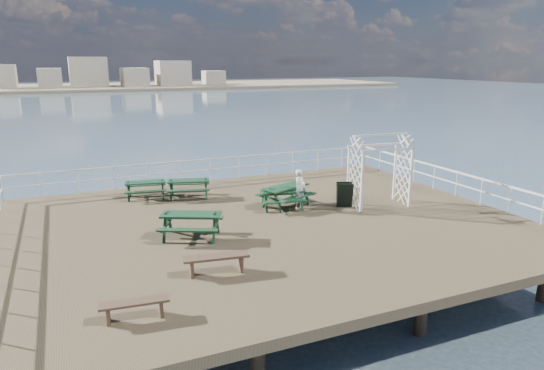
{
  "coord_description": "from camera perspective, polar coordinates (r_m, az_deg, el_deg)",
  "views": [
    {
      "loc": [
        -6.34,
        -15.19,
        5.61
      ],
      "look_at": [
        0.69,
        0.95,
        1.1
      ],
      "focal_mm": 32.0,
      "sensor_mm": 36.0,
      "label": 1
    }
  ],
  "objects": [
    {
      "name": "picnic_table_b",
      "position": [
        20.78,
        -9.78,
        0.04
      ],
      "size": [
        2.06,
        1.82,
        0.85
      ],
      "rotation": [
        0.0,
        0.0,
        -0.27
      ],
      "color": "#13351C",
      "rests_on": "ground"
    },
    {
      "name": "flat_bench_near",
      "position": [
        11.53,
        -15.85,
        -13.49
      ],
      "size": [
        1.55,
        0.51,
        0.44
      ],
      "rotation": [
        0.0,
        0.0,
        -0.1
      ],
      "color": "brown",
      "rests_on": "ground"
    },
    {
      "name": "picnic_table_c",
      "position": [
        19.23,
        1.67,
        -0.75
      ],
      "size": [
        2.35,
        2.14,
        0.94
      ],
      "rotation": [
        0.0,
        0.0,
        0.38
      ],
      "color": "#13351C",
      "rests_on": "ground"
    },
    {
      "name": "picnic_table_e",
      "position": [
        18.94,
        1.21,
        -1.21
      ],
      "size": [
        1.93,
        1.68,
        0.82
      ],
      "rotation": [
        0.0,
        0.0,
        -0.21
      ],
      "color": "#13351C",
      "rests_on": "ground"
    },
    {
      "name": "picnic_table_d",
      "position": [
        16.0,
        -9.49,
        -4.11
      ],
      "size": [
        2.39,
        2.21,
        0.93
      ],
      "rotation": [
        0.0,
        0.0,
        -0.45
      ],
      "color": "#13351C",
      "rests_on": "ground"
    },
    {
      "name": "trellis_arbor",
      "position": [
        19.61,
        12.52,
        1.26
      ],
      "size": [
        2.43,
        1.47,
        2.88
      ],
      "rotation": [
        0.0,
        0.0,
        -0.1
      ],
      "color": "silver",
      "rests_on": "ground"
    },
    {
      "name": "sandwich_board",
      "position": [
        19.3,
        8.53,
        -1.18
      ],
      "size": [
        0.74,
        0.66,
        1.01
      ],
      "rotation": [
        0.0,
        0.0,
        -0.39
      ],
      "color": "black",
      "rests_on": "ground"
    },
    {
      "name": "railing",
      "position": [
        19.42,
        -3.95,
        0.21
      ],
      "size": [
        17.77,
        13.76,
        1.1
      ],
      "color": "silver",
      "rests_on": "ground"
    },
    {
      "name": "flat_bench_far",
      "position": [
        13.35,
        -6.57,
        -8.77
      ],
      "size": [
        1.83,
        0.67,
        0.51
      ],
      "rotation": [
        0.0,
        0.0,
        -0.14
      ],
      "color": "brown",
      "rests_on": "ground"
    },
    {
      "name": "person",
      "position": [
        18.87,
        3.3,
        -0.5
      ],
      "size": [
        0.68,
        0.6,
        1.56
      ],
      "primitive_type": "imported",
      "rotation": [
        0.0,
        0.0,
        0.5
      ],
      "color": "silver",
      "rests_on": "ground"
    },
    {
      "name": "sea_backdrop",
      "position": [
        150.57,
        -16.64,
        11.45
      ],
      "size": [
        300.0,
        300.0,
        9.2
      ],
      "color": "#41586E",
      "rests_on": "ground"
    },
    {
      "name": "ground",
      "position": [
        17.44,
        -0.82,
        -4.92
      ],
      "size": [
        18.0,
        14.0,
        0.3
      ],
      "primitive_type": "cube",
      "color": "brown",
      "rests_on": "ground"
    },
    {
      "name": "picnic_table_a",
      "position": [
        21.05,
        -14.64,
        -0.11
      ],
      "size": [
        1.87,
        1.61,
        0.81
      ],
      "rotation": [
        0.0,
        0.0,
        -0.18
      ],
      "color": "#13351C",
      "rests_on": "ground"
    }
  ]
}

